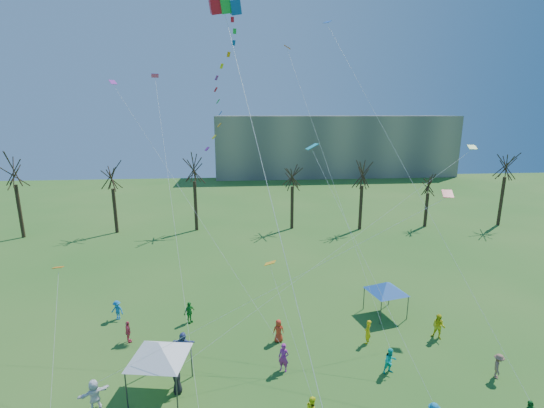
{
  "coord_description": "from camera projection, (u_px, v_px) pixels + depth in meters",
  "views": [
    {
      "loc": [
        -3.01,
        -14.2,
        15.63
      ],
      "look_at": [
        -1.22,
        5.0,
        11.0
      ],
      "focal_mm": 25.0,
      "sensor_mm": 36.0,
      "label": 1
    }
  ],
  "objects": [
    {
      "name": "festival_crowd",
      "position": [
        268.0,
        362.0,
        23.09
      ],
      "size": [
        26.03,
        13.49,
        1.84
      ],
      "color": "red",
      "rests_on": "ground"
    },
    {
      "name": "distant_building",
      "position": [
        334.0,
        146.0,
        97.29
      ],
      "size": [
        60.0,
        14.0,
        15.0
      ],
      "primitive_type": "cube",
      "color": "gray",
      "rests_on": "ground"
    },
    {
      "name": "canopy_tent_blue",
      "position": [
        386.0,
        287.0,
        29.71
      ],
      "size": [
        3.61,
        3.61,
        2.77
      ],
      "color": "#3F3F44",
      "rests_on": "ground"
    },
    {
      "name": "big_box_kite",
      "position": [
        226.0,
        87.0,
        21.88
      ],
      "size": [
        3.12,
        8.15,
        24.13
      ],
      "color": "red",
      "rests_on": "ground"
    },
    {
      "name": "canopy_tent_white",
      "position": [
        159.0,
        350.0,
        21.2
      ],
      "size": [
        4.21,
        4.21,
        3.2
      ],
      "color": "#3F3F44",
      "rests_on": "ground"
    },
    {
      "name": "bare_tree_row",
      "position": [
        265.0,
        178.0,
        50.36
      ],
      "size": [
        70.97,
        7.64,
        10.9
      ],
      "color": "black",
      "rests_on": "ground"
    },
    {
      "name": "small_kites_aloft",
      "position": [
        290.0,
        150.0,
        25.61
      ],
      "size": [
        28.76,
        16.7,
        32.61
      ],
      "color": "orange",
      "rests_on": "ground"
    }
  ]
}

